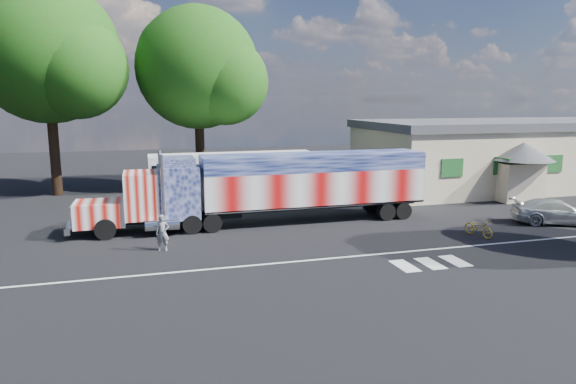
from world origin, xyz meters
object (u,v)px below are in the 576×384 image
object	(u,v)px
woman	(162,233)
bicycle	(478,228)
semi_truck	(273,186)
tree_n_mid	(200,69)
parked_car	(556,212)
coach_bus	(233,176)
tree_nw_a	(49,53)

from	to	relation	value
woman	bicycle	distance (m)	15.50
semi_truck	tree_n_mid	world-z (taller)	tree_n_mid
woman	bicycle	world-z (taller)	woman
semi_truck	woman	distance (m)	7.27
bicycle	tree_n_mid	xyz separation A→B (m)	(-11.65, 18.12, 8.61)
bicycle	tree_n_mid	bearing A→B (deg)	108.56
semi_truck	parked_car	world-z (taller)	semi_truck
tree_n_mid	coach_bus	bearing A→B (deg)	-75.47
parked_car	tree_nw_a	world-z (taller)	tree_nw_a
semi_truck	bicycle	bearing A→B (deg)	-30.77
parked_car	woman	world-z (taller)	woman
semi_truck	tree_nw_a	xyz separation A→B (m)	(-12.67, 12.64, 7.86)
bicycle	coach_bus	bearing A→B (deg)	114.75
coach_bus	woman	distance (m)	12.05
semi_truck	coach_bus	world-z (taller)	semi_truck
woman	parked_car	bearing A→B (deg)	10.28
parked_car	bicycle	size ratio (longest dim) A/B	2.72
coach_bus	woman	world-z (taller)	coach_bus
bicycle	parked_car	bearing A→B (deg)	-3.18
parked_car	coach_bus	bearing A→B (deg)	77.42
semi_truck	woman	size ratio (longest dim) A/B	11.59
semi_truck	tree_nw_a	bearing A→B (deg)	135.06
bicycle	tree_n_mid	distance (m)	23.20
semi_truck	tree_nw_a	world-z (taller)	tree_nw_a
parked_car	semi_truck	bearing A→B (deg)	96.93
parked_car	woman	bearing A→B (deg)	111.36
tree_nw_a	bicycle	bearing A→B (deg)	-39.62
semi_truck	bicycle	xyz separation A→B (m)	(9.27, -5.52, -1.67)
coach_bus	bicycle	xyz separation A→B (m)	(10.24, -12.67, -1.22)
semi_truck	woman	world-z (taller)	semi_truck
coach_bus	parked_car	bearing A→B (deg)	-35.78
parked_car	woman	size ratio (longest dim) A/B	2.78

